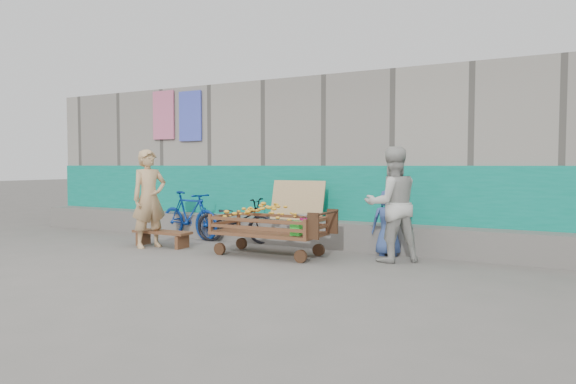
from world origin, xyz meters
The scene contains 9 objects.
ground centered at (0.00, 0.00, 0.00)m, with size 80.00×80.00×0.00m, color #605E58.
building_wall centered at (0.00, 4.05, 1.47)m, with size 12.00×3.50×3.00m.
banana_cart centered at (0.30, 1.17, 0.54)m, with size 1.87×0.85×0.80m.
bench centered at (-1.75, 1.07, 0.20)m, with size 1.10×0.33×0.27m.
vendor_man centered at (-1.87, 0.90, 0.84)m, with size 0.61×0.40×1.68m, color tan.
woman centered at (2.17, 1.59, 0.84)m, with size 0.82×0.64×1.68m, color #BBBBB3.
child centered at (1.98, 2.04, 0.52)m, with size 0.51×0.33×1.04m, color #375091.
bicycle_dark centered at (-0.87, 2.05, 0.41)m, with size 0.54×1.55×0.82m, color black.
bicycle_blue centered at (-1.94, 2.05, 0.45)m, with size 0.43×1.51×0.91m, color navy.
Camera 1 is at (4.32, -5.70, 1.41)m, focal length 32.00 mm.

